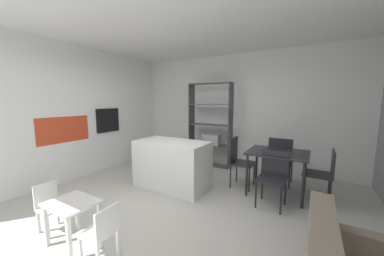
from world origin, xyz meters
TOP-DOWN VIEW (x-y plane):
  - ground_plane at (0.00, 0.00)m, footprint 8.52×8.52m
  - ceiling_slab at (0.00, 0.00)m, footprint 6.21×5.51m
  - back_partition at (0.00, 2.72)m, footprint 6.21×0.06m
  - tall_cabinet_run_left at (-2.72, 0.00)m, footprint 0.66×4.96m
  - cabinet_niche_splashback at (-2.38, -0.20)m, footprint 0.01×1.03m
  - built_in_oven at (-2.36, 0.84)m, footprint 0.06×0.61m
  - kitchen_island at (-0.34, 0.68)m, footprint 1.40×0.73m
  - open_bookshelf at (-0.34, 2.35)m, footprint 1.13×0.30m
  - child_table at (-0.36, -1.24)m, footprint 0.55×0.44m
  - child_chair_right at (0.17, -1.24)m, footprint 0.33×0.33m
  - child_chair_left at (-0.89, -1.24)m, footprint 0.28×0.28m
  - dining_table at (1.46, 1.38)m, footprint 1.00×0.82m
  - dining_chair_window_side at (2.17, 1.38)m, footprint 0.44×0.42m
  - dining_chair_island_side at (0.74, 1.38)m, footprint 0.42×0.45m
  - dining_chair_far at (1.46, 1.81)m, footprint 0.44×0.43m
  - dining_chair_near at (1.46, 0.94)m, footprint 0.45×0.44m

SIDE VIEW (x-z plane):
  - ground_plane at x=0.00m, z-range 0.00..0.00m
  - child_chair_right at x=0.17m, z-range 0.03..0.64m
  - child_chair_left at x=-0.89m, z-range 0.03..0.65m
  - child_table at x=-0.36m, z-range 0.16..0.68m
  - kitchen_island at x=-0.34m, z-range 0.00..0.90m
  - dining_chair_near at x=1.46m, z-range 0.09..0.95m
  - dining_chair_window_side at x=2.17m, z-range 0.10..0.99m
  - dining_chair_far at x=1.46m, z-range 0.09..1.04m
  - dining_chair_island_side at x=0.74m, z-range 0.09..1.05m
  - dining_table at x=1.46m, z-range 0.30..1.07m
  - open_bookshelf at x=-0.34m, z-range -0.16..1.95m
  - cabinet_niche_splashback at x=-2.38m, z-range 0.83..1.35m
  - built_in_oven at x=-2.36m, z-range 0.92..1.49m
  - back_partition at x=0.00m, z-range 0.00..2.83m
  - tall_cabinet_run_left at x=-2.72m, z-range 0.00..2.83m
  - ceiling_slab at x=0.00m, z-range 2.83..2.89m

